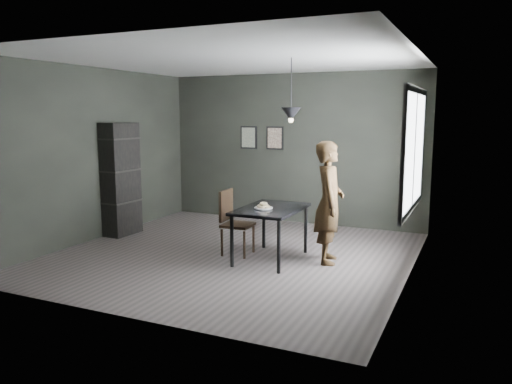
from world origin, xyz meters
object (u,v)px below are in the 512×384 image
at_px(cafe_table, 271,213).
at_px(shelf_unit, 121,179).
at_px(white_plate, 263,208).
at_px(wood_chair, 232,218).
at_px(woman, 329,202).
at_px(pendant_lamp, 291,114).

distance_m(cafe_table, shelf_unit, 2.96).
xyz_separation_m(white_plate, wood_chair, (-0.57, 0.16, -0.21)).
bearing_deg(wood_chair, woman, 4.40).
distance_m(white_plate, woman, 0.91).
relative_size(white_plate, shelf_unit, 0.12).
xyz_separation_m(cafe_table, shelf_unit, (-2.92, 0.35, 0.28)).
height_order(white_plate, shelf_unit, shelf_unit).
bearing_deg(white_plate, woman, 22.39).
bearing_deg(wood_chair, pendant_lamp, 0.84).
bearing_deg(pendant_lamp, white_plate, -144.36).
bearing_deg(wood_chair, white_plate, -18.95).
relative_size(cafe_table, pendant_lamp, 1.39).
bearing_deg(woman, pendant_lamp, 88.11).
bearing_deg(wood_chair, shelf_unit, 169.21).
distance_m(white_plate, shelf_unit, 2.91).
bearing_deg(white_plate, cafe_table, 64.24).
relative_size(wood_chair, pendant_lamp, 1.10).
height_order(wood_chair, shelf_unit, shelf_unit).
distance_m(white_plate, pendant_lamp, 1.35).
bearing_deg(woman, white_plate, 97.33).
relative_size(shelf_unit, pendant_lamp, 2.21).
distance_m(woman, wood_chair, 1.45).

